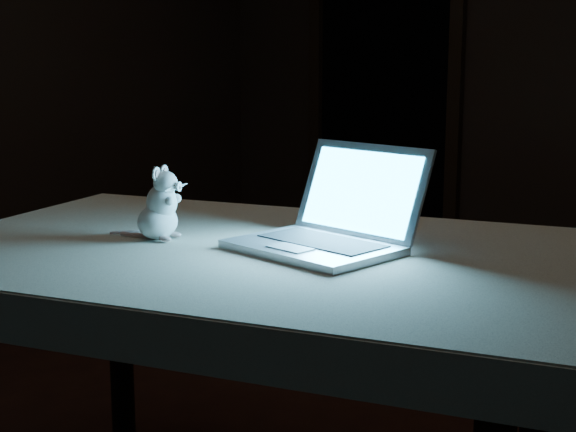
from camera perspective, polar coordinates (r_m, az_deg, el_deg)
The scene contains 6 objects.
back_wall at distance 4.62m, azimuth 18.49°, elevation 10.58°, with size 4.50×0.04×2.60m, color black.
doorway at distance 5.11m, azimuth 6.55°, elevation 8.39°, with size 1.06×0.36×2.13m, color black, non-canonical shape.
table at distance 2.16m, azimuth -2.38°, elevation -12.89°, with size 1.51×0.97×0.81m, color black, non-canonical shape.
tablecloth at distance 2.07m, azimuth -5.32°, elevation -3.40°, with size 1.62×1.08×0.10m, color beige, non-canonical shape.
laptop at distance 1.95m, azimuth 1.72°, elevation 1.21°, with size 0.38×0.33×0.26m, color #B7B6BC, non-canonical shape.
plush_mouse at distance 2.12m, azimuth -8.94°, elevation 0.88°, with size 0.14×0.14×0.19m, color silver, non-canonical shape.
Camera 1 is at (1.59, -1.84, 1.27)m, focal length 52.00 mm.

